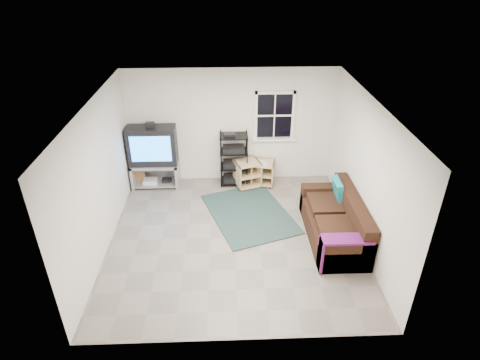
{
  "coord_description": "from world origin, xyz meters",
  "views": [
    {
      "loc": [
        -0.13,
        -6.02,
        4.65
      ],
      "look_at": [
        0.12,
        0.4,
        1.01
      ],
      "focal_mm": 30.0,
      "sensor_mm": 36.0,
      "label": 1
    }
  ],
  "objects_px": {
    "side_table_left": "(247,172)",
    "side_table_right": "(263,171)",
    "av_rack": "(234,162)",
    "sofa": "(336,223)",
    "tv_unit": "(153,152)"
  },
  "relations": [
    {
      "from": "tv_unit",
      "to": "av_rack",
      "type": "relative_size",
      "value": 1.24
    },
    {
      "from": "side_table_right",
      "to": "sofa",
      "type": "bearing_deg",
      "value": -61.05
    },
    {
      "from": "tv_unit",
      "to": "sofa",
      "type": "distance_m",
      "value": 4.19
    },
    {
      "from": "tv_unit",
      "to": "sofa",
      "type": "height_order",
      "value": "tv_unit"
    },
    {
      "from": "tv_unit",
      "to": "av_rack",
      "type": "height_order",
      "value": "tv_unit"
    },
    {
      "from": "side_table_left",
      "to": "sofa",
      "type": "relative_size",
      "value": 0.32
    },
    {
      "from": "av_rack",
      "to": "sofa",
      "type": "bearing_deg",
      "value": -49.46
    },
    {
      "from": "sofa",
      "to": "tv_unit",
      "type": "bearing_deg",
      "value": 149.84
    },
    {
      "from": "tv_unit",
      "to": "av_rack",
      "type": "xyz_separation_m",
      "value": [
        1.78,
        0.04,
        -0.31
      ]
    },
    {
      "from": "side_table_right",
      "to": "side_table_left",
      "type": "bearing_deg",
      "value": -169.59
    },
    {
      "from": "side_table_left",
      "to": "side_table_right",
      "type": "xyz_separation_m",
      "value": [
        0.38,
        0.07,
        -0.01
      ]
    },
    {
      "from": "tv_unit",
      "to": "av_rack",
      "type": "distance_m",
      "value": 1.8
    },
    {
      "from": "tv_unit",
      "to": "sofa",
      "type": "bearing_deg",
      "value": -30.16
    },
    {
      "from": "tv_unit",
      "to": "side_table_left",
      "type": "relative_size",
      "value": 2.35
    },
    {
      "from": "av_rack",
      "to": "side_table_right",
      "type": "xyz_separation_m",
      "value": [
        0.66,
        -0.04,
        -0.22
      ]
    }
  ]
}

